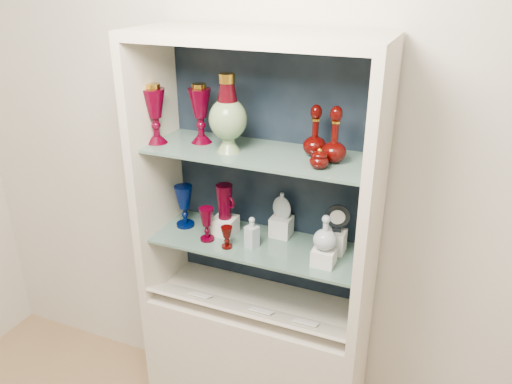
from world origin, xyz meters
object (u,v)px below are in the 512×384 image
at_px(pedestal_lamp_right, 200,114).
at_px(ruby_decanter_a, 335,131).
at_px(ruby_goblet_tall, 207,224).
at_px(ruby_goblet_small, 227,237).
at_px(clear_square_bottle, 252,232).
at_px(ruby_pitcher, 225,202).
at_px(enamel_urn, 228,114).
at_px(lidded_bowl, 319,158).
at_px(cameo_medallion, 337,218).
at_px(flat_flask, 282,205).
at_px(pedestal_lamp_left, 155,114).
at_px(cobalt_goblet, 184,206).
at_px(clear_round_decanter, 325,233).
at_px(ruby_decanter_b, 315,129).

bearing_deg(pedestal_lamp_right, ruby_decanter_a, -2.22).
xyz_separation_m(pedestal_lamp_right, ruby_goblet_tall, (0.05, -0.09, -0.47)).
distance_m(ruby_goblet_small, clear_square_bottle, 0.11).
bearing_deg(ruby_pitcher, ruby_decanter_a, 21.73).
xyz_separation_m(ruby_goblet_tall, clear_square_bottle, (0.21, 0.02, -0.01)).
bearing_deg(enamel_urn, lidded_bowl, -6.44).
bearing_deg(cameo_medallion, ruby_decanter_a, -127.73).
xyz_separation_m(lidded_bowl, flat_flask, (-0.21, 0.18, -0.31)).
height_order(pedestal_lamp_left, lidded_bowl, pedestal_lamp_left).
height_order(cobalt_goblet, ruby_pitcher, ruby_pitcher).
height_order(lidded_bowl, ruby_goblet_tall, lidded_bowl).
xyz_separation_m(ruby_goblet_small, flat_flask, (0.18, 0.19, 0.10)).
relative_size(enamel_urn, clear_square_bottle, 2.20).
xyz_separation_m(lidded_bowl, clear_round_decanter, (0.03, 0.02, -0.32)).
relative_size(clear_square_bottle, clear_round_decanter, 0.99).
bearing_deg(clear_square_bottle, flat_flask, 60.68).
xyz_separation_m(enamel_urn, cameo_medallion, (0.44, 0.09, -0.41)).
relative_size(pedestal_lamp_left, cobalt_goblet, 1.25).
distance_m(ruby_goblet_small, ruby_pitcher, 0.17).
distance_m(ruby_pitcher, clear_square_bottle, 0.19).
height_order(pedestal_lamp_left, ruby_goblet_tall, pedestal_lamp_left).
bearing_deg(clear_square_bottle, ruby_pitcher, 158.10).
distance_m(lidded_bowl, cameo_medallion, 0.33).
height_order(lidded_bowl, flat_flask, lidded_bowl).
bearing_deg(enamel_urn, ruby_goblet_small, -83.38).
height_order(ruby_decanter_b, lidded_bowl, ruby_decanter_b).
distance_m(ruby_decanter_b, lidded_bowl, 0.16).
distance_m(ruby_goblet_tall, ruby_pitcher, 0.13).
xyz_separation_m(pedestal_lamp_left, lidded_bowl, (0.72, -0.03, -0.08)).
bearing_deg(ruby_goblet_tall, ruby_goblet_small, -13.69).
xyz_separation_m(lidded_bowl, cameo_medallion, (0.05, 0.14, -0.30)).
distance_m(ruby_decanter_b, clear_round_decanter, 0.41).
bearing_deg(ruby_goblet_tall, pedestal_lamp_left, 177.89).
height_order(enamel_urn, flat_flask, enamel_urn).
relative_size(pedestal_lamp_left, clear_square_bottle, 1.76).
height_order(flat_flask, clear_round_decanter, clear_round_decanter).
bearing_deg(clear_round_decanter, ruby_decanter_a, 91.92).
relative_size(ruby_goblet_small, clear_round_decanter, 0.69).
height_order(enamel_urn, ruby_decanter_a, enamel_urn).
relative_size(pedestal_lamp_right, lidded_bowl, 3.08).
bearing_deg(clear_round_decanter, enamel_urn, 177.20).
relative_size(ruby_decanter_a, ruby_decanter_b, 1.13).
relative_size(cobalt_goblet, clear_round_decanter, 1.40).
distance_m(ruby_decanter_a, clear_square_bottle, 0.57).
bearing_deg(pedestal_lamp_right, flat_flask, 13.13).
height_order(ruby_decanter_a, flat_flask, ruby_decanter_a).
relative_size(pedestal_lamp_right, ruby_goblet_small, 2.52).
distance_m(lidded_bowl, clear_square_bottle, 0.49).
relative_size(pedestal_lamp_left, cameo_medallion, 2.03).
xyz_separation_m(pedestal_lamp_left, pedestal_lamp_right, (0.17, 0.08, -0.00)).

